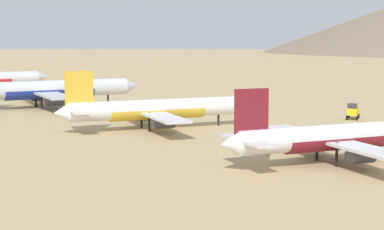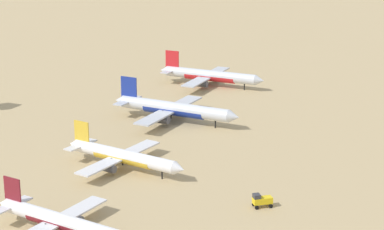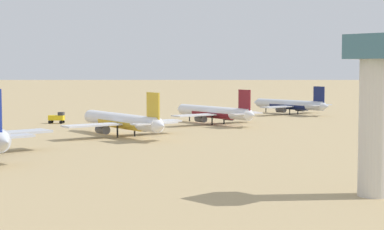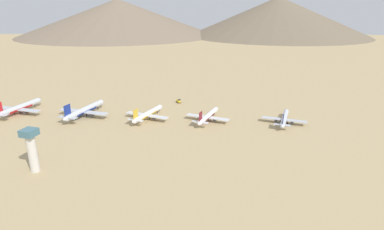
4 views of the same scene
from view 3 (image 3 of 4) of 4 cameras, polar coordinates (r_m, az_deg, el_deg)
ground_plane at (r=178.49m, az=-6.97°, el=-1.93°), size 1800.00×1800.00×0.00m
parked_jet_0 at (r=265.76m, az=8.69°, el=0.91°), size 40.60×33.00×11.70m
parked_jet_1 at (r=216.34m, az=1.97°, el=0.24°), size 41.83×34.11×12.07m
parked_jet_2 at (r=179.24m, az=-6.24°, el=-0.54°), size 43.98×35.90×12.69m
service_truck at (r=223.87m, az=-11.88°, el=-0.21°), size 5.58×5.27×3.90m
control_tower at (r=98.19m, az=15.98°, el=0.86°), size 7.20×7.20×23.89m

